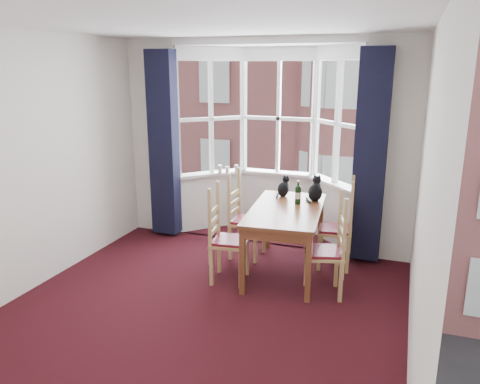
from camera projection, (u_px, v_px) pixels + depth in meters
The scene contains 22 objects.
floor at pixel (194, 319), 4.63m from camera, with size 4.50×4.50×0.00m, color black.
ceiling at pixel (186, 20), 3.90m from camera, with size 4.50×4.50×0.00m, color white.
wall_left at pixel (19, 167), 4.93m from camera, with size 4.50×4.50×0.00m, color silver.
wall_right at pixel (424, 203), 3.61m from camera, with size 4.50×4.50×0.00m, color silver.
wall_back_pier_left at pixel (156, 138), 6.85m from camera, with size 0.70×0.12×2.80m, color silver.
wall_back_pier_right at pixel (391, 152), 5.77m from camera, with size 0.70×0.12×2.80m, color silver.
bay_window at pixel (274, 139), 6.77m from camera, with size 2.76×0.94×2.80m.
curtain_left at pixel (164, 145), 6.63m from camera, with size 0.38×0.22×2.60m, color black.
curtain_right at pixel (370, 157), 5.69m from camera, with size 0.38×0.22×2.60m, color black.
dining_table at pixel (286, 216), 5.54m from camera, with size 0.96×1.59×0.80m.
chair_left_near at pixel (222, 241), 5.38m from camera, with size 0.45×0.47×0.92m.
chair_left_far at pixel (241, 221), 6.09m from camera, with size 0.40×0.42×0.92m.
chair_right_near at pixel (332, 254), 5.03m from camera, with size 0.50×0.51×0.92m.
chair_right_far at pixel (343, 231), 5.73m from camera, with size 0.44×0.46×0.92m.
cat_left at pixel (283, 188), 6.01m from camera, with size 0.18×0.23×0.28m.
cat_right at pixel (315, 191), 5.80m from camera, with size 0.18×0.25×0.33m.
wine_bottle at pixel (298, 194), 5.66m from camera, with size 0.07×0.07×0.29m.
candle_tall at pixel (220, 169), 7.01m from camera, with size 0.06×0.06×0.12m, color white.
candle_short at pixel (227, 170), 7.00m from camera, with size 0.06×0.06×0.10m, color white.
candle_extra at pixel (236, 169), 6.97m from camera, with size 0.05×0.05×0.14m, color white.
street at pixel (379, 181), 35.46m from camera, with size 80.00×80.00×0.00m, color #333335.
tenement_building at pixel (359, 90), 16.93m from camera, with size 18.40×7.80×15.20m.
Camera 1 is at (1.84, -3.74, 2.42)m, focal length 35.00 mm.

